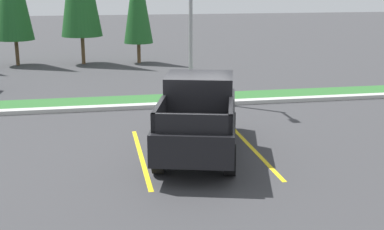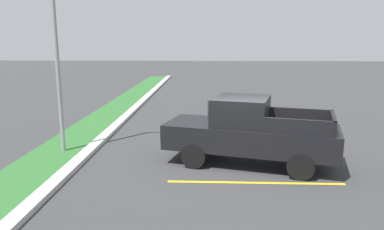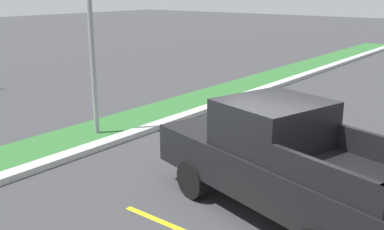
% 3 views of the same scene
% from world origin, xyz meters
% --- Properties ---
extents(ground_plane, '(120.00, 120.00, 0.00)m').
position_xyz_m(ground_plane, '(0.00, 0.00, 0.00)').
color(ground_plane, '#38383A').
extents(parking_line_far, '(0.12, 4.80, 0.01)m').
position_xyz_m(parking_line_far, '(1.75, -0.38, 0.00)').
color(parking_line_far, yellow).
rests_on(parking_line_far, ground).
extents(curb_strip, '(56.00, 0.40, 0.15)m').
position_xyz_m(curb_strip, '(0.00, 5.00, 0.07)').
color(curb_strip, '#B2B2AD').
rests_on(curb_strip, ground).
extents(grass_median, '(56.00, 1.80, 0.06)m').
position_xyz_m(grass_median, '(0.00, 6.10, 0.03)').
color(grass_median, '#2D662D').
rests_on(grass_median, ground).
extents(pickup_truck_main, '(3.20, 5.53, 2.10)m').
position_xyz_m(pickup_truck_main, '(0.21, -0.33, 1.04)').
color(pickup_truck_main, black).
rests_on(pickup_truck_main, ground).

